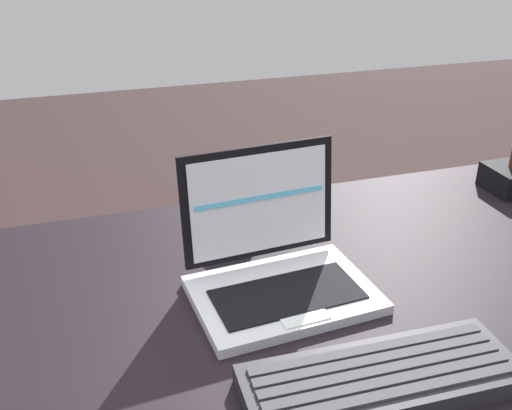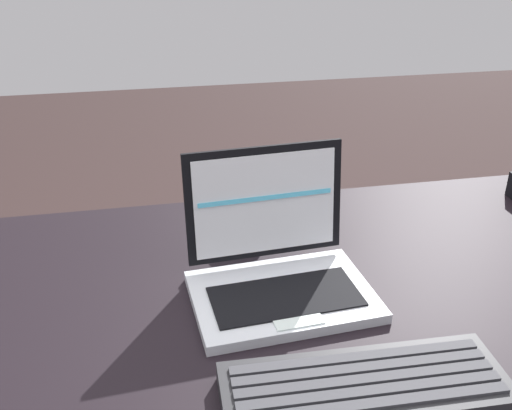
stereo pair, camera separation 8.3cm
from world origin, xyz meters
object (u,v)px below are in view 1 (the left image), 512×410
Objects in this scene: coffee_mug at (248,196)px; external_keyboard at (381,379)px; figurine_stand at (512,179)px; laptop_front at (276,266)px.

external_keyboard is at bearing -86.45° from coffee_mug.
coffee_mug reaches higher than figurine_stand.
laptop_front is at bearing -95.98° from coffee_mug.
figurine_stand reaches higher than external_keyboard.
coffee_mug is (-0.57, 0.03, 0.03)m from figurine_stand.
external_keyboard is 3.52× the size of figurine_stand.
laptop_front reaches higher than external_keyboard.
coffee_mug is at bearing 93.55° from external_keyboard.
external_keyboard is (0.05, -0.24, -0.03)m from laptop_front.
laptop_front is 2.84× the size of figurine_stand.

